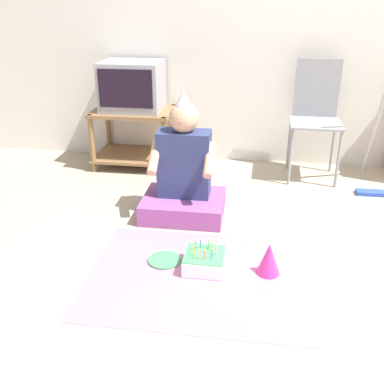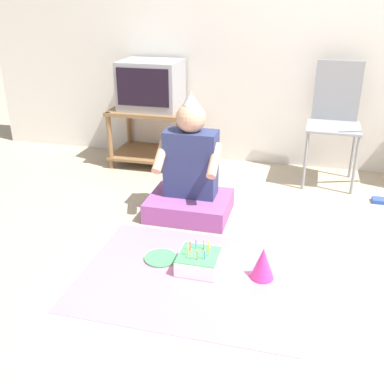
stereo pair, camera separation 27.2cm
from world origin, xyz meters
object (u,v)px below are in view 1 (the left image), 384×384
Objects in this scene: folding_chair at (316,111)px; paper_plate at (164,260)px; birthday_cake at (205,261)px; party_hat_blue at (269,259)px; dust_mop at (378,145)px; person_seated at (184,178)px; tv at (132,86)px.

paper_plate is at bearing -122.16° from folding_chair.
folding_chair is 4.19× the size of birthday_cake.
paper_plate is at bearing 176.39° from party_hat_blue.
person_seated is (-1.43, -0.66, -0.09)m from dust_mop.
tv is at bearing 116.97° from birthday_cake.
dust_mop is (0.47, -0.25, -0.19)m from folding_chair.
dust_mop reaches higher than paper_plate.
dust_mop is 1.58m from person_seated.
person_seated is 0.75m from birthday_cake.
tv is at bearing 110.23° from paper_plate.
person_seated reaches higher than birthday_cake.
birthday_cake is at bearing -179.31° from party_hat_blue.
party_hat_blue is at bearing -103.17° from folding_chair.
paper_plate is at bearing 170.10° from birthday_cake.
folding_chair is 1.11× the size of person_seated.
person_seated is at bearing -155.13° from dust_mop.
birthday_cake is at bearing -71.48° from person_seated.
paper_plate is (0.58, -1.58, -0.71)m from tv.
birthday_cake is at bearing -114.68° from folding_chair.
folding_chair is at bearing 151.69° from dust_mop.
party_hat_blue is at bearing -48.96° from person_seated.
person_seated is at bearing 131.04° from party_hat_blue.
dust_mop is (2.03, -0.28, -0.35)m from tv.
party_hat_blue is 0.94× the size of paper_plate.
tv is 0.42× the size of dust_mop.
person_seated is 3.78× the size of birthday_cake.
person_seated is 4.45× the size of paper_plate.
tv is 1.94m from birthday_cake.
dust_mop is 6.75× the size of party_hat_blue.
folding_chair is at bearing -1.05° from tv.
folding_chair is (1.56, -0.03, -0.16)m from tv.
party_hat_blue is (0.36, 0.00, 0.04)m from birthday_cake.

